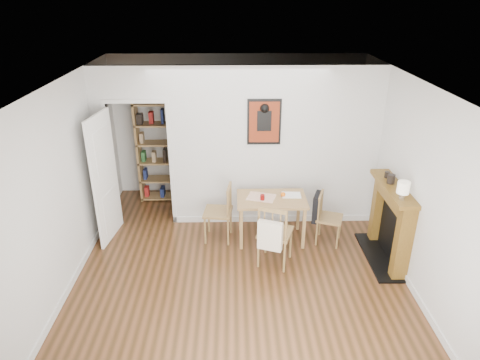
{
  "coord_description": "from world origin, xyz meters",
  "views": [
    {
      "loc": [
        -0.09,
        -4.99,
        3.64
      ],
      "look_at": [
        0.02,
        0.6,
        1.11
      ],
      "focal_mm": 32.0,
      "sensor_mm": 36.0,
      "label": 1
    }
  ],
  "objects_px": {
    "fireplace": "(391,221)",
    "ceramic_jar_b": "(387,175)",
    "chair_front": "(275,233)",
    "red_glass": "(262,197)",
    "chair_right": "(328,218)",
    "bookshelf": "(160,152)",
    "ceramic_jar_a": "(391,179)",
    "dining_table": "(272,203)",
    "orange_fruit": "(283,194)",
    "chair_left": "(218,213)",
    "mantel_lamp": "(403,189)",
    "notebook": "(291,195)"
  },
  "relations": [
    {
      "from": "notebook",
      "to": "ceramic_jar_b",
      "type": "height_order",
      "value": "ceramic_jar_b"
    },
    {
      "from": "fireplace",
      "to": "chair_right",
      "type": "bearing_deg",
      "value": 150.53
    },
    {
      "from": "fireplace",
      "to": "ceramic_jar_a",
      "type": "relative_size",
      "value": 9.76
    },
    {
      "from": "chair_left",
      "to": "orange_fruit",
      "type": "height_order",
      "value": "chair_left"
    },
    {
      "from": "fireplace",
      "to": "orange_fruit",
      "type": "distance_m",
      "value": 1.6
    },
    {
      "from": "chair_left",
      "to": "bookshelf",
      "type": "xyz_separation_m",
      "value": [
        -1.08,
        1.45,
        0.45
      ]
    },
    {
      "from": "notebook",
      "to": "fireplace",
      "type": "bearing_deg",
      "value": -24.98
    },
    {
      "from": "chair_right",
      "to": "mantel_lamp",
      "type": "distance_m",
      "value": 1.41
    },
    {
      "from": "chair_right",
      "to": "bookshelf",
      "type": "height_order",
      "value": "bookshelf"
    },
    {
      "from": "chair_right",
      "to": "bookshelf",
      "type": "xyz_separation_m",
      "value": [
        -2.78,
        1.57,
        0.49
      ]
    },
    {
      "from": "dining_table",
      "to": "red_glass",
      "type": "xyz_separation_m",
      "value": [
        -0.15,
        -0.06,
        0.13
      ]
    },
    {
      "from": "fireplace",
      "to": "mantel_lamp",
      "type": "distance_m",
      "value": 0.81
    },
    {
      "from": "ceramic_jar_b",
      "to": "chair_right",
      "type": "bearing_deg",
      "value": 167.63
    },
    {
      "from": "fireplace",
      "to": "bookshelf",
      "type": "bearing_deg",
      "value": 150.54
    },
    {
      "from": "fireplace",
      "to": "ceramic_jar_a",
      "type": "bearing_deg",
      "value": 123.6
    },
    {
      "from": "chair_right",
      "to": "mantel_lamp",
      "type": "xyz_separation_m",
      "value": [
        0.7,
        -0.85,
        0.89
      ]
    },
    {
      "from": "orange_fruit",
      "to": "ceramic_jar_b",
      "type": "height_order",
      "value": "ceramic_jar_b"
    },
    {
      "from": "chair_left",
      "to": "mantel_lamp",
      "type": "bearing_deg",
      "value": -22.09
    },
    {
      "from": "bookshelf",
      "to": "chair_front",
      "type": "bearing_deg",
      "value": -48.04
    },
    {
      "from": "red_glass",
      "to": "orange_fruit",
      "type": "height_order",
      "value": "red_glass"
    },
    {
      "from": "fireplace",
      "to": "red_glass",
      "type": "distance_m",
      "value": 1.87
    },
    {
      "from": "chair_front",
      "to": "chair_right",
      "type": "bearing_deg",
      "value": 32.16
    },
    {
      "from": "red_glass",
      "to": "ceramic_jar_a",
      "type": "bearing_deg",
      "value": -12.68
    },
    {
      "from": "chair_right",
      "to": "chair_left",
      "type": "bearing_deg",
      "value": 175.84
    },
    {
      "from": "orange_fruit",
      "to": "ceramic_jar_a",
      "type": "bearing_deg",
      "value": -19.35
    },
    {
      "from": "red_glass",
      "to": "notebook",
      "type": "bearing_deg",
      "value": 17.49
    },
    {
      "from": "chair_right",
      "to": "ceramic_jar_b",
      "type": "xyz_separation_m",
      "value": [
        0.74,
        -0.16,
        0.78
      ]
    },
    {
      "from": "bookshelf",
      "to": "orange_fruit",
      "type": "height_order",
      "value": "bookshelf"
    },
    {
      "from": "bookshelf",
      "to": "ceramic_jar_a",
      "type": "xyz_separation_m",
      "value": [
        3.5,
        -1.92,
        0.31
      ]
    },
    {
      "from": "chair_left",
      "to": "orange_fruit",
      "type": "distance_m",
      "value": 1.04
    },
    {
      "from": "notebook",
      "to": "mantel_lamp",
      "type": "distance_m",
      "value": 1.73
    },
    {
      "from": "chair_front",
      "to": "bookshelf",
      "type": "xyz_separation_m",
      "value": [
        -1.9,
        2.12,
        0.42
      ]
    },
    {
      "from": "chair_right",
      "to": "chair_front",
      "type": "xyz_separation_m",
      "value": [
        -0.87,
        -0.55,
        0.07
      ]
    },
    {
      "from": "notebook",
      "to": "bookshelf",
      "type": "bearing_deg",
      "value": 148.0
    },
    {
      "from": "mantel_lamp",
      "to": "notebook",
      "type": "bearing_deg",
      "value": 140.69
    },
    {
      "from": "chair_right",
      "to": "ceramic_jar_a",
      "type": "bearing_deg",
      "value": -25.93
    },
    {
      "from": "orange_fruit",
      "to": "mantel_lamp",
      "type": "bearing_deg",
      "value": -35.5
    },
    {
      "from": "red_glass",
      "to": "ceramic_jar_b",
      "type": "bearing_deg",
      "value": -6.52
    },
    {
      "from": "ceramic_jar_a",
      "to": "chair_right",
      "type": "bearing_deg",
      "value": 154.07
    },
    {
      "from": "bookshelf",
      "to": "red_glass",
      "type": "relative_size",
      "value": 21.51
    },
    {
      "from": "chair_right",
      "to": "notebook",
      "type": "distance_m",
      "value": 0.66
    },
    {
      "from": "fireplace",
      "to": "ceramic_jar_b",
      "type": "relative_size",
      "value": 13.72
    },
    {
      "from": "chair_left",
      "to": "ceramic_jar_a",
      "type": "distance_m",
      "value": 2.58
    },
    {
      "from": "mantel_lamp",
      "to": "ceramic_jar_b",
      "type": "distance_m",
      "value": 0.69
    },
    {
      "from": "chair_right",
      "to": "red_glass",
      "type": "distance_m",
      "value": 1.07
    },
    {
      "from": "chair_right",
      "to": "fireplace",
      "type": "bearing_deg",
      "value": -29.47
    },
    {
      "from": "chair_right",
      "to": "orange_fruit",
      "type": "distance_m",
      "value": 0.78
    },
    {
      "from": "chair_front",
      "to": "red_glass",
      "type": "relative_size",
      "value": 11.28
    },
    {
      "from": "chair_front",
      "to": "bookshelf",
      "type": "relative_size",
      "value": 0.52
    },
    {
      "from": "chair_front",
      "to": "fireplace",
      "type": "bearing_deg",
      "value": 3.58
    }
  ]
}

